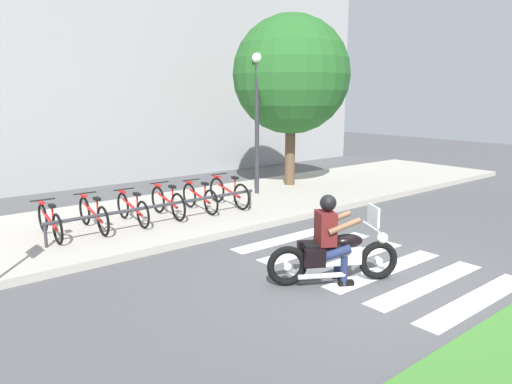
{
  "coord_description": "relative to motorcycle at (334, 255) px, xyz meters",
  "views": [
    {
      "loc": [
        -6.0,
        -4.6,
        2.97
      ],
      "look_at": [
        -0.47,
        2.11,
        1.18
      ],
      "focal_mm": 33.63,
      "sensor_mm": 36.0,
      "label": 1
    }
  ],
  "objects": [
    {
      "name": "ground_plane",
      "position": [
        0.43,
        -0.2,
        -0.46
      ],
      "size": [
        48.0,
        48.0,
        0.0
      ],
      "primitive_type": "plane",
      "color": "#4C4C4F"
    },
    {
      "name": "sidewalk",
      "position": [
        0.43,
        5.26,
        -0.39
      ],
      "size": [
        24.0,
        4.4,
        0.15
      ],
      "primitive_type": "cube",
      "color": "#A8A399",
      "rests_on": "ground"
    },
    {
      "name": "crosswalk_stripe_0",
      "position": [
        1.1,
        -1.8,
        -0.46
      ],
      "size": [
        2.8,
        0.4,
        0.01
      ],
      "primitive_type": "cube",
      "color": "white",
      "rests_on": "ground"
    },
    {
      "name": "crosswalk_stripe_1",
      "position": [
        1.1,
        -1.0,
        -0.46
      ],
      "size": [
        2.8,
        0.4,
        0.01
      ],
      "primitive_type": "cube",
      "color": "white",
      "rests_on": "ground"
    },
    {
      "name": "crosswalk_stripe_2",
      "position": [
        1.1,
        -0.2,
        -0.46
      ],
      "size": [
        2.8,
        0.4,
        0.01
      ],
      "primitive_type": "cube",
      "color": "white",
      "rests_on": "ground"
    },
    {
      "name": "crosswalk_stripe_3",
      "position": [
        1.1,
        0.6,
        -0.46
      ],
      "size": [
        2.8,
        0.4,
        0.01
      ],
      "primitive_type": "cube",
      "color": "white",
      "rests_on": "ground"
    },
    {
      "name": "crosswalk_stripe_4",
      "position": [
        1.1,
        1.4,
        -0.46
      ],
      "size": [
        2.8,
        0.4,
        0.01
      ],
      "primitive_type": "cube",
      "color": "white",
      "rests_on": "ground"
    },
    {
      "name": "crosswalk_stripe_5",
      "position": [
        1.1,
        2.2,
        -0.46
      ],
      "size": [
        2.8,
        0.4,
        0.01
      ],
      "primitive_type": "cube",
      "color": "white",
      "rests_on": "ground"
    },
    {
      "name": "motorcycle",
      "position": [
        0.0,
        0.0,
        0.0
      ],
      "size": [
        1.93,
        1.18,
        1.24
      ],
      "color": "black",
      "rests_on": "ground"
    },
    {
      "name": "rider",
      "position": [
        -0.07,
        0.04,
        0.37
      ],
      "size": [
        0.77,
        0.72,
        1.44
      ],
      "color": "#591919",
      "rests_on": "ground"
    },
    {
      "name": "bicycle_0",
      "position": [
        -2.89,
        4.87,
        0.03
      ],
      "size": [
        0.48,
        1.65,
        0.73
      ],
      "color": "black",
      "rests_on": "sidewalk"
    },
    {
      "name": "bicycle_1",
      "position": [
        -2.01,
        4.87,
        0.03
      ],
      "size": [
        0.48,
        1.72,
        0.75
      ],
      "color": "black",
      "rests_on": "sidewalk"
    },
    {
      "name": "bicycle_2",
      "position": [
        -1.14,
        4.87,
        0.02
      ],
      "size": [
        0.48,
        1.67,
        0.73
      ],
      "color": "black",
      "rests_on": "sidewalk"
    },
    {
      "name": "bicycle_3",
      "position": [
        -0.26,
        4.87,
        0.04
      ],
      "size": [
        0.48,
        1.64,
        0.78
      ],
      "color": "black",
      "rests_on": "sidewalk"
    },
    {
      "name": "bicycle_4",
      "position": [
        0.62,
        4.87,
        0.03
      ],
      "size": [
        0.48,
        1.62,
        0.75
      ],
      "color": "black",
      "rests_on": "sidewalk"
    },
    {
      "name": "bicycle_5",
      "position": [
        1.5,
        4.87,
        0.05
      ],
      "size": [
        0.48,
        1.75,
        0.79
      ],
      "color": "black",
      "rests_on": "sidewalk"
    },
    {
      "name": "bike_rack",
      "position": [
        -0.7,
        4.32,
        0.11
      ],
      "size": [
        4.99,
        0.07,
        0.49
      ],
      "color": "#333338",
      "rests_on": "sidewalk"
    },
    {
      "name": "street_lamp",
      "position": [
        3.09,
        5.66,
        2.02
      ],
      "size": [
        0.28,
        0.28,
        4.07
      ],
      "color": "#2D2D33",
      "rests_on": "ground"
    },
    {
      "name": "tree_near_rack",
      "position": [
        4.77,
        6.06,
        3.07
      ],
      "size": [
        3.58,
        3.58,
        5.33
      ],
      "color": "brown",
      "rests_on": "ground"
    },
    {
      "name": "building_backdrop",
      "position": [
        0.43,
        10.96,
        3.91
      ],
      "size": [
        24.0,
        1.2,
        8.75
      ],
      "primitive_type": "cube",
      "color": "#9B9B9B",
      "rests_on": "ground"
    }
  ]
}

